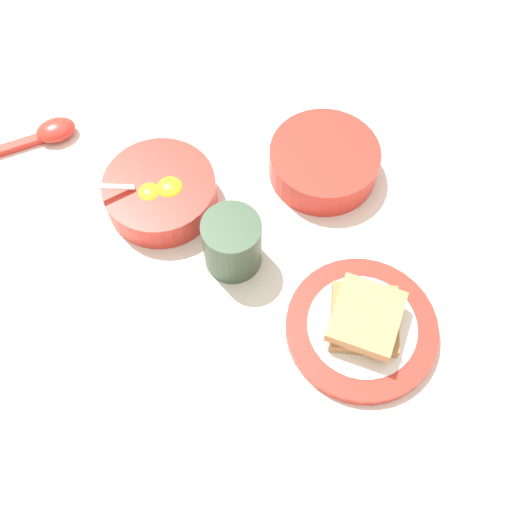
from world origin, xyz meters
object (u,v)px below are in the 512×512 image
at_px(egg_bowl, 160,192).
at_px(soup_spoon, 50,133).
at_px(toast_plate, 361,328).
at_px(drinking_cup, 232,242).
at_px(congee_bowl, 324,161).
at_px(toast_sandwich, 365,317).

xyz_separation_m(egg_bowl, soup_spoon, (0.16, -0.13, -0.01)).
relative_size(egg_bowl, toast_plate, 0.84).
height_order(toast_plate, drinking_cup, drinking_cup).
bearing_deg(drinking_cup, toast_plate, 142.74).
xyz_separation_m(egg_bowl, toast_plate, (-0.24, 0.21, -0.02)).
bearing_deg(drinking_cup, congee_bowl, -136.56).
distance_m(egg_bowl, toast_sandwich, 0.32).
xyz_separation_m(toast_plate, toast_sandwich, (-0.00, -0.00, 0.03)).
relative_size(soup_spoon, congee_bowl, 0.85).
bearing_deg(egg_bowl, congee_bowl, -172.09).
xyz_separation_m(toast_sandwich, soup_spoon, (0.40, -0.33, -0.02)).
xyz_separation_m(egg_bowl, drinking_cup, (-0.09, 0.10, 0.02)).
distance_m(toast_plate, toast_sandwich, 0.03).
xyz_separation_m(toast_plate, congee_bowl, (0.01, -0.24, 0.02)).
bearing_deg(toast_sandwich, congee_bowl, -86.34).
height_order(soup_spoon, drinking_cup, drinking_cup).
distance_m(egg_bowl, drinking_cup, 0.13).
height_order(toast_sandwich, drinking_cup, drinking_cup).
height_order(egg_bowl, toast_plate, egg_bowl).
bearing_deg(toast_plate, soup_spoon, -40.00).
bearing_deg(soup_spoon, congee_bowl, 166.23).
bearing_deg(toast_plate, toast_sandwich, -109.56).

